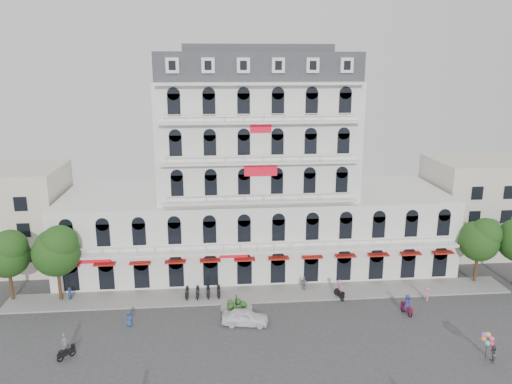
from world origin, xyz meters
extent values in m
plane|color=#38383A|center=(0.00, 0.00, 0.00)|extent=(120.00, 120.00, 0.00)
cube|color=gray|center=(0.00, 9.00, 0.08)|extent=(53.00, 4.00, 0.16)
cube|color=silver|center=(0.00, 18.00, 4.50)|extent=(45.00, 14.00, 9.00)
cube|color=silver|center=(0.00, 18.00, 15.50)|extent=(22.00, 12.00, 13.00)
cube|color=#2D3035|center=(0.00, 18.00, 23.50)|extent=(21.56, 11.76, 3.00)
cube|color=#2D3035|center=(0.00, 18.00, 25.40)|extent=(15.84, 8.64, 0.80)
cube|color=#A31C14|center=(0.00, 10.50, 3.50)|extent=(40.50, 1.00, 0.15)
cube|color=red|center=(0.00, 11.88, 13.00)|extent=(3.50, 0.10, 1.40)
cube|color=beige|center=(-30.00, 20.00, 6.00)|extent=(14.00, 10.00, 12.00)
cube|color=beige|center=(30.00, 20.00, 6.00)|extent=(14.00, 10.00, 12.00)
cylinder|color=gray|center=(-3.00, 6.00, 0.12)|extent=(3.20, 3.20, 0.24)
cylinder|color=black|center=(-3.00, 6.00, 0.90)|extent=(0.08, 0.08, 1.40)
sphere|color=#1C501A|center=(-2.30, 6.00, 0.45)|extent=(0.70, 0.70, 0.70)
sphere|color=#1C501A|center=(-2.78, 6.66, 0.45)|extent=(0.70, 0.70, 0.70)
sphere|color=#1C501A|center=(-3.56, 6.42, 0.45)|extent=(0.70, 0.70, 0.70)
sphere|color=#1C501A|center=(-3.57, 5.60, 0.45)|extent=(0.70, 0.70, 0.70)
sphere|color=#1C501A|center=(-2.80, 5.33, 0.45)|extent=(0.70, 0.70, 0.70)
cylinder|color=#382314|center=(-26.00, 10.00, 1.76)|extent=(0.36, 0.36, 3.52)
sphere|color=#1A3A12|center=(-26.00, 10.00, 4.96)|extent=(4.48, 4.48, 4.48)
sphere|color=#1A3A12|center=(-25.50, 9.70, 6.00)|extent=(3.52, 3.52, 3.52)
sphere|color=#1A3A12|center=(-26.40, 10.30, 5.60)|extent=(3.20, 3.20, 3.20)
cylinder|color=#382314|center=(-21.00, 9.50, 1.87)|extent=(0.36, 0.36, 3.74)
sphere|color=#1A3A12|center=(-21.00, 9.50, 5.27)|extent=(4.76, 4.76, 4.76)
sphere|color=#1A3A12|center=(-20.50, 9.20, 6.38)|extent=(3.74, 3.74, 3.74)
sphere|color=#1A3A12|center=(-21.40, 9.80, 5.95)|extent=(3.40, 3.40, 3.40)
cylinder|color=#382314|center=(24.00, 10.00, 1.72)|extent=(0.36, 0.36, 3.43)
sphere|color=#1A3A12|center=(24.00, 10.00, 4.84)|extent=(4.37, 4.37, 4.37)
sphere|color=#1A3A12|center=(24.50, 9.70, 5.85)|extent=(3.43, 3.43, 3.43)
sphere|color=#1A3A12|center=(23.60, 10.30, 5.46)|extent=(3.12, 3.12, 3.12)
imported|color=white|center=(-2.32, 2.96, 0.74)|extent=(4.60, 2.46, 1.49)
cube|color=black|center=(-17.55, -1.32, 0.55)|extent=(1.32, 1.30, 0.35)
torus|color=black|center=(-17.15, -0.93, 0.28)|extent=(0.51, 0.51, 0.60)
torus|color=black|center=(-17.94, -1.70, 0.28)|extent=(0.51, 0.51, 0.60)
imported|color=#5B5C63|center=(-17.55, -1.32, 1.38)|extent=(0.80, 0.79, 1.86)
cube|color=maroon|center=(13.55, 3.48, 0.55)|extent=(0.76, 1.54, 0.35)
torus|color=black|center=(13.40, 4.01, 0.28)|extent=(0.29, 0.61, 0.60)
torus|color=black|center=(13.71, 2.95, 0.28)|extent=(0.29, 0.61, 0.60)
imported|color=navy|center=(13.55, 3.48, 1.27)|extent=(0.73, 0.92, 1.64)
cube|color=black|center=(7.81, 7.34, 0.55)|extent=(0.83, 1.53, 0.35)
torus|color=black|center=(7.99, 6.82, 0.28)|extent=(0.31, 0.61, 0.60)
torus|color=black|center=(7.63, 7.86, 0.28)|extent=(0.31, 0.61, 0.60)
imported|color=#C96A98|center=(7.81, 7.34, 1.28)|extent=(0.94, 1.22, 1.66)
imported|color=navy|center=(-13.13, 3.63, 0.75)|extent=(0.87, 0.76, 1.50)
imported|color=slate|center=(4.49, 9.50, 0.82)|extent=(1.04, 0.73, 1.65)
imported|color=#CB6B8A|center=(16.71, 6.04, 0.76)|extent=(1.12, 1.04, 1.52)
imported|color=navy|center=(-20.00, 9.30, 0.76)|extent=(0.63, 0.66, 1.53)
imported|color=#53525A|center=(17.47, -5.00, 0.80)|extent=(0.85, 0.95, 1.60)
cylinder|color=black|center=(17.07, -4.70, 1.00)|extent=(0.04, 0.04, 2.00)
sphere|color=#E54C99|center=(17.42, -4.70, 2.00)|extent=(0.44, 0.44, 0.44)
sphere|color=yellow|center=(17.25, -4.40, 2.21)|extent=(0.44, 0.44, 0.44)
sphere|color=#994CD8|center=(16.89, -4.40, 2.23)|extent=(0.44, 0.44, 0.44)
sphere|color=orange|center=(16.72, -4.70, 2.04)|extent=(0.44, 0.44, 0.44)
sphere|color=#4CB2E5|center=(16.90, -5.01, 1.81)|extent=(0.44, 0.44, 0.44)
sphere|color=#D8334C|center=(17.25, -5.00, 1.76)|extent=(0.44, 0.44, 0.44)
camera|label=1|loc=(-5.10, -39.30, 23.94)|focal=35.00mm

